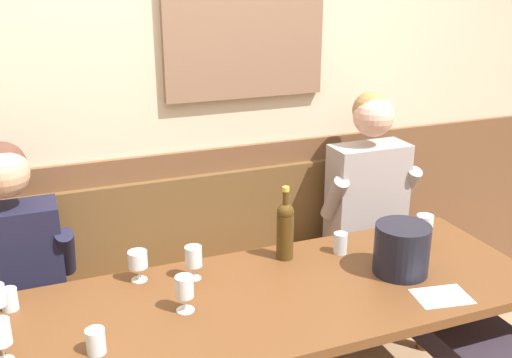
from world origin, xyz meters
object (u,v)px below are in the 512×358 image
(wine_glass_near_bucket, at_px, (184,288))
(water_tumbler_left, at_px, (9,299))
(wine_glass_left_end, at_px, (1,335))
(wine_glass_mid_left, at_px, (138,261))
(wall_bench, at_px, (211,308))
(person_center_left_seat, at_px, (402,244))
(ice_bucket, at_px, (402,249))
(water_tumbler_right, at_px, (96,341))
(wine_glass_right_end, at_px, (194,258))
(wine_glass_center_front, at_px, (425,224))
(water_tumbler_center, at_px, (340,243))
(dining_table, at_px, (260,314))
(person_center_right_seat, at_px, (21,323))
(wine_bottle_amber_mid, at_px, (285,228))

(wine_glass_near_bucket, distance_m, water_tumbler_left, 0.65)
(wine_glass_near_bucket, relative_size, wine_glass_left_end, 0.93)
(wine_glass_mid_left, bearing_deg, wine_glass_left_end, -143.91)
(wall_bench, relative_size, wine_glass_near_bucket, 18.26)
(person_center_left_seat, relative_size, ice_bucket, 5.87)
(water_tumbler_right, bearing_deg, ice_bucket, 4.48)
(wine_glass_right_end, bearing_deg, wine_glass_mid_left, 161.91)
(wall_bench, bearing_deg, water_tumbler_left, -154.87)
(wine_glass_right_end, bearing_deg, water_tumbler_left, 177.83)
(wine_glass_mid_left, xyz_separation_m, water_tumbler_left, (-0.49, -0.04, -0.04))
(wine_glass_center_front, height_order, water_tumbler_center, wine_glass_center_front)
(dining_table, bearing_deg, water_tumbler_center, 25.04)
(wall_bench, distance_m, wine_glass_left_end, 1.30)
(wine_glass_center_front, bearing_deg, wall_bench, 147.58)
(wine_glass_right_end, bearing_deg, wine_glass_center_front, -5.11)
(ice_bucket, height_order, wine_glass_left_end, ice_bucket)
(wine_glass_near_bucket, xyz_separation_m, wine_glass_mid_left, (-0.12, 0.29, -0.01))
(wine_glass_center_front, height_order, wine_glass_left_end, wine_glass_center_front)
(person_center_right_seat, xyz_separation_m, ice_bucket, (1.49, -0.35, 0.21))
(wine_glass_mid_left, xyz_separation_m, water_tumbler_center, (0.88, -0.08, -0.04))
(wine_glass_center_front, height_order, wine_glass_near_bucket, wine_glass_center_front)
(wall_bench, relative_size, water_tumbler_left, 30.71)
(person_center_left_seat, distance_m, wine_glass_mid_left, 1.30)
(person_center_right_seat, height_order, water_tumbler_center, person_center_right_seat)
(wine_glass_near_bucket, relative_size, water_tumbler_center, 1.50)
(wine_bottle_amber_mid, height_order, wine_glass_right_end, wine_bottle_amber_mid)
(wine_glass_center_front, relative_size, water_tumbler_center, 1.63)
(person_center_right_seat, height_order, water_tumbler_right, person_center_right_seat)
(person_center_right_seat, distance_m, person_center_left_seat, 1.75)
(person_center_right_seat, relative_size, water_tumbler_center, 13.35)
(dining_table, bearing_deg, wine_glass_right_end, 130.54)
(wine_glass_near_bucket, relative_size, water_tumbler_right, 1.63)
(ice_bucket, relative_size, wine_glass_near_bucket, 1.61)
(person_center_right_seat, relative_size, water_tumbler_right, 14.50)
(wine_bottle_amber_mid, distance_m, wine_glass_left_end, 1.19)
(water_tumbler_right, bearing_deg, wall_bench, 51.87)
(dining_table, bearing_deg, person_center_right_seat, 159.79)
(wine_bottle_amber_mid, bearing_deg, wine_glass_near_bucket, -153.70)
(wall_bench, relative_size, ice_bucket, 11.35)
(person_center_right_seat, xyz_separation_m, wine_bottle_amber_mid, (1.10, -0.06, 0.24))
(wall_bench, distance_m, water_tumbler_right, 1.14)
(person_center_right_seat, distance_m, wine_glass_right_end, 0.71)
(wine_glass_near_bucket, bearing_deg, wine_glass_right_end, 66.34)
(person_center_right_seat, distance_m, wine_glass_left_end, 0.44)
(wine_glass_mid_left, xyz_separation_m, water_tumbler_right, (-0.22, -0.43, -0.04))
(person_center_left_seat, bearing_deg, wine_glass_right_end, -174.83)
(wine_glass_center_front, xyz_separation_m, water_tumbler_left, (-1.75, 0.12, -0.07))
(person_center_left_seat, height_order, water_tumbler_center, person_center_left_seat)
(wine_glass_right_end, bearing_deg, wine_bottle_amber_mid, 4.70)
(person_center_right_seat, height_order, wine_glass_near_bucket, person_center_right_seat)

